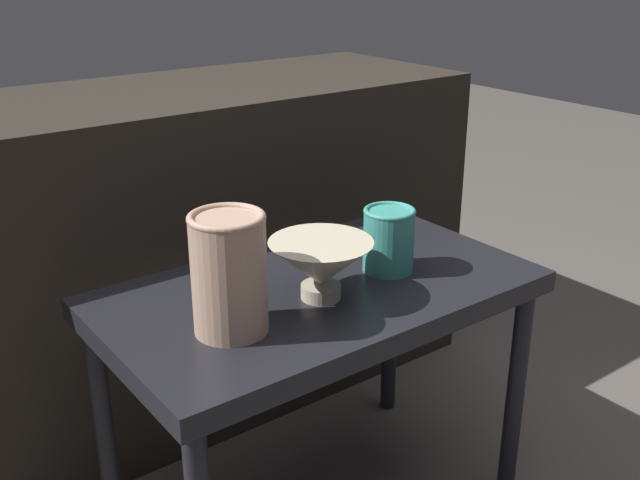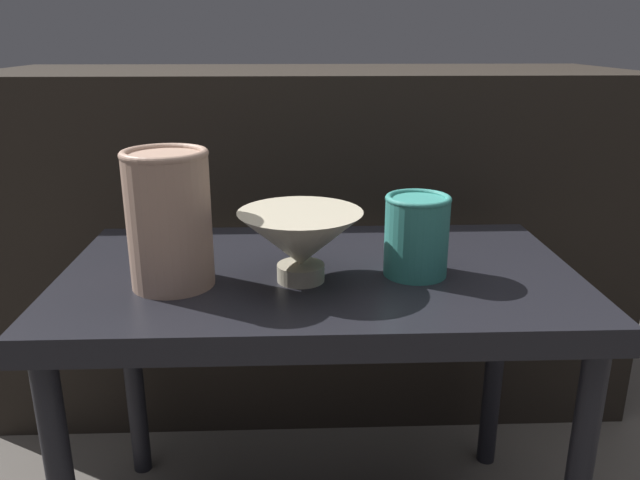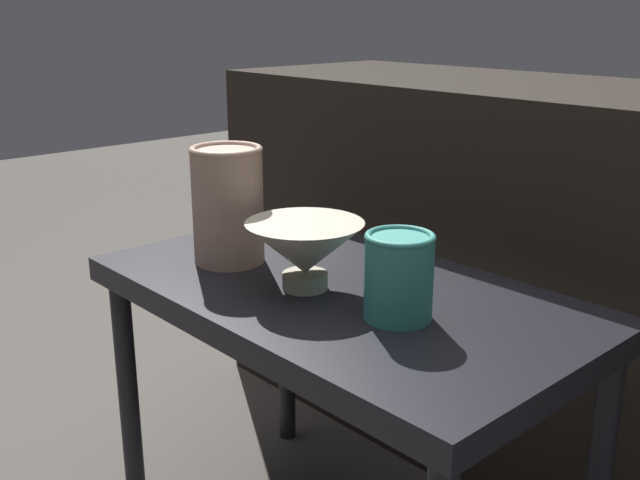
# 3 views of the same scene
# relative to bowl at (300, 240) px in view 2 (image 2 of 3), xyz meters

# --- Properties ---
(table) EXTENTS (0.79, 0.45, 0.51)m
(table) POSITION_rel_bowl_xyz_m (0.03, 0.05, -0.12)
(table) COLOR black
(table) RESTS_ON ground_plane
(couch_backdrop) EXTENTS (1.43, 0.50, 0.78)m
(couch_backdrop) POSITION_rel_bowl_xyz_m (0.03, 0.61, -0.18)
(couch_backdrop) COLOR black
(couch_backdrop) RESTS_ON ground_plane
(bowl) EXTENTS (0.18, 0.18, 0.11)m
(bowl) POSITION_rel_bowl_xyz_m (0.00, 0.00, 0.00)
(bowl) COLOR #B2A88E
(bowl) RESTS_ON table
(vase_textured_left) EXTENTS (0.12, 0.12, 0.20)m
(vase_textured_left) POSITION_rel_bowl_xyz_m (-0.18, -0.01, 0.04)
(vase_textured_left) COLOR tan
(vase_textured_left) RESTS_ON table
(vase_colorful_right) EXTENTS (0.10, 0.10, 0.12)m
(vase_colorful_right) POSITION_rel_bowl_xyz_m (0.17, 0.02, 0.00)
(vase_colorful_right) COLOR teal
(vase_colorful_right) RESTS_ON table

